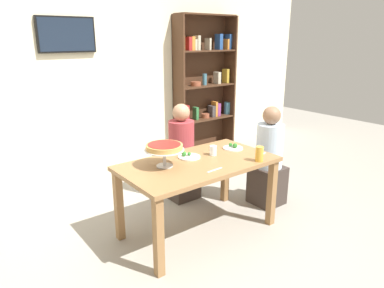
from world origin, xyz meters
name	(u,v)px	position (x,y,z in m)	size (l,w,h in m)	color
ground_plane	(198,230)	(0.00, 0.00, 0.00)	(12.00, 12.00, 0.00)	gray
rear_partition	(98,73)	(0.00, 2.20, 1.40)	(8.00, 0.12, 2.80)	beige
dining_table	(198,171)	(0.00, 0.00, 0.64)	(1.49, 0.82, 0.74)	olive
bookshelf	(204,84)	(1.73, 2.02, 1.12)	(1.11, 0.30, 2.21)	#422819
television	(67,35)	(-0.42, 2.11, 1.90)	(0.72, 0.05, 0.44)	black
diner_head_east	(269,163)	(1.03, 0.00, 0.49)	(0.34, 0.34, 1.15)	#382D28
diner_far_right	(182,159)	(0.33, 0.73, 0.49)	(0.34, 0.34, 1.15)	#382D28
deep_dish_pizza_stand	(164,148)	(-0.33, 0.09, 0.91)	(0.36, 0.36, 0.21)	silver
salad_plate_near_diner	(233,147)	(0.54, 0.09, 0.76)	(0.21, 0.21, 0.06)	white
salad_plate_far_diner	(189,156)	(0.00, 0.15, 0.75)	(0.22, 0.22, 0.06)	white
beer_glass_amber_tall	(259,154)	(0.46, -0.35, 0.81)	(0.08, 0.08, 0.14)	gold
water_glass_clear_near	(213,150)	(0.23, 0.06, 0.79)	(0.07, 0.07, 0.10)	white
cutlery_fork_near	(215,170)	(-0.03, -0.27, 0.74)	(0.18, 0.02, 0.01)	silver
cutlery_knife_near	(262,155)	(0.62, -0.24, 0.74)	(0.18, 0.02, 0.01)	silver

